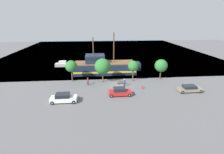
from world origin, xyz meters
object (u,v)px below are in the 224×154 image
object	(u,v)px
moored_boat_dockside	(64,64)
pedestrian_walking_near	(88,81)
parked_car_curb_front	(63,98)
pedestrian_walking_far	(124,83)
parked_car_curb_mid	(120,92)
bench_promenade_east	(121,82)
fire_hydrant	(142,87)
pirate_ship	(104,66)
parked_car_curb_rear	(190,89)

from	to	relation	value
moored_boat_dockside	pedestrian_walking_near	world-z (taller)	pedestrian_walking_near
parked_car_curb_front	pedestrian_walking_far	xyz separation A→B (m)	(11.64, 6.45, 0.07)
parked_car_curb_mid	bench_promenade_east	world-z (taller)	parked_car_curb_mid
parked_car_curb_front	fire_hydrant	xyz separation A→B (m)	(15.14, 4.77, -0.37)
parked_car_curb_front	parked_car_curb_mid	xyz separation A→B (m)	(10.08, 1.88, -0.02)
parked_car_curb_front	pedestrian_walking_near	xyz separation A→B (m)	(3.84, 7.91, 0.06)
parked_car_curb_front	fire_hydrant	size ratio (longest dim) A/B	5.84
pirate_ship	bench_promenade_east	bearing A→B (deg)	-67.62
pirate_ship	fire_hydrant	xyz separation A→B (m)	(7.41, -11.62, -1.44)
parked_car_curb_mid	pedestrian_walking_near	bearing A→B (deg)	135.92
pirate_ship	moored_boat_dockside	distance (m)	14.45
pirate_ship	parked_car_curb_mid	xyz separation A→B (m)	(2.35, -14.52, -1.09)
pirate_ship	fire_hydrant	bearing A→B (deg)	-57.48
pedestrian_walking_far	moored_boat_dockside	bearing A→B (deg)	130.99
pirate_ship	pedestrian_walking_far	world-z (taller)	pirate_ship
parked_car_curb_mid	bench_promenade_east	xyz separation A→B (m)	(1.15, 6.01, -0.32)
parked_car_curb_mid	fire_hydrant	size ratio (longest dim) A/B	5.49
parked_car_curb_front	pedestrian_walking_near	bearing A→B (deg)	64.10
bench_promenade_east	parked_car_curb_front	bearing A→B (deg)	-144.92
pedestrian_walking_far	fire_hydrant	bearing A→B (deg)	-25.65
fire_hydrant	bench_promenade_east	distance (m)	5.00
bench_promenade_east	pedestrian_walking_far	size ratio (longest dim) A/B	1.02
parked_car_curb_front	bench_promenade_east	size ratio (longest dim) A/B	2.60
parked_car_curb_mid	pedestrian_walking_far	distance (m)	4.83
parked_car_curb_front	pedestrian_walking_far	distance (m)	13.31
parked_car_curb_rear	parked_car_curb_mid	bearing A→B (deg)	-177.80
parked_car_curb_front	fire_hydrant	distance (m)	15.88
pirate_ship	parked_car_curb_rear	bearing A→B (deg)	-40.58
parked_car_curb_front	parked_car_curb_mid	distance (m)	10.25
parked_car_curb_mid	pedestrian_walking_near	size ratio (longest dim) A/B	2.54
parked_car_curb_mid	fire_hydrant	xyz separation A→B (m)	(5.06, 2.89, -0.34)
pirate_ship	fire_hydrant	size ratio (longest dim) A/B	22.81
moored_boat_dockside	pedestrian_walking_near	xyz separation A→B (m)	(7.96, -16.67, 0.20)
pirate_ship	parked_car_curb_rear	size ratio (longest dim) A/B	3.80
moored_boat_dockside	pedestrian_walking_far	world-z (taller)	pedestrian_walking_far
fire_hydrant	bench_promenade_east	bearing A→B (deg)	141.41
pedestrian_walking_near	pedestrian_walking_far	world-z (taller)	pedestrian_walking_far
parked_car_curb_rear	pirate_ship	bearing A→B (deg)	139.42
parked_car_curb_front	parked_car_curb_rear	bearing A→B (deg)	5.73
parked_car_curb_mid	parked_car_curb_rear	distance (m)	13.98
pirate_ship	parked_car_curb_front	xyz separation A→B (m)	(-7.73, -16.39, -1.07)
pedestrian_walking_near	moored_boat_dockside	bearing A→B (deg)	115.53
parked_car_curb_rear	pedestrian_walking_near	size ratio (longest dim) A/B	2.78
moored_boat_dockside	parked_car_curb_front	distance (m)	24.93
parked_car_curb_rear	pedestrian_walking_far	size ratio (longest dim) A/B	2.74
parked_car_curb_mid	bench_promenade_east	size ratio (longest dim) A/B	2.45
moored_boat_dockside	bench_promenade_east	xyz separation A→B (m)	(15.35, -16.69, -0.19)
parked_car_curb_front	parked_car_curb_mid	bearing A→B (deg)	10.54
pedestrian_walking_near	parked_car_curb_rear	bearing A→B (deg)	-15.23
moored_boat_dockside	parked_car_curb_front	xyz separation A→B (m)	(4.12, -24.58, 0.15)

